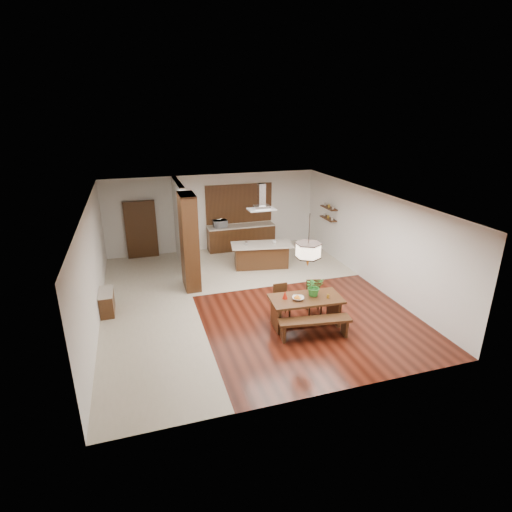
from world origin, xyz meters
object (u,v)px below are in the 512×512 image
object	(u,v)px
hallway_console	(107,302)
dining_chair_right	(314,297)
dining_table	(306,305)
island_cup	(274,242)
dining_bench	(314,328)
range_hood	(262,197)
microwave	(220,224)
fruit_bowl	(298,298)
foliage_plant	(314,286)
dining_chair_left	(282,301)
pendant_lantern	(309,240)
kitchen_island	(261,255)

from	to	relation	value
hallway_console	dining_chair_right	world-z (taller)	dining_chair_right
dining_table	island_cup	world-z (taller)	island_cup
dining_bench	dining_chair_right	bearing A→B (deg)	65.33
dining_chair_right	range_hood	distance (m)	4.09
microwave	fruit_bowl	bearing A→B (deg)	-89.56
foliage_plant	dining_chair_left	bearing A→B (deg)	141.86
pendant_lantern	foliage_plant	distance (m)	1.28
hallway_console	kitchen_island	size ratio (longest dim) A/B	0.40
foliage_plant	fruit_bowl	distance (m)	0.53
foliage_plant	kitchen_island	world-z (taller)	foliage_plant
dining_chair_right	range_hood	world-z (taller)	range_hood
dining_table	range_hood	world-z (taller)	range_hood
dining_table	dining_chair_right	xyz separation A→B (m)	(0.48, 0.51, -0.10)
dining_table	island_cup	distance (m)	4.02
kitchen_island	dining_chair_left	bearing A→B (deg)	-89.45
fruit_bowl	kitchen_island	xyz separation A→B (m)	(0.38, 4.09, -0.34)
hallway_console	kitchen_island	world-z (taller)	kitchen_island
foliage_plant	microwave	size ratio (longest dim) A/B	1.00
dining_bench	microwave	xyz separation A→B (m)	(-0.78, 6.75, 0.84)
foliage_plant	dining_bench	bearing A→B (deg)	-112.17
hallway_console	pendant_lantern	size ratio (longest dim) A/B	0.67
foliage_plant	microwave	distance (m)	6.13
dining_bench	island_cup	world-z (taller)	island_cup
dining_chair_right	fruit_bowl	world-z (taller)	dining_chair_right
pendant_lantern	microwave	xyz separation A→B (m)	(-0.82, 6.10, -1.16)
pendant_lantern	kitchen_island	xyz separation A→B (m)	(0.15, 4.05, -1.81)
dining_bench	kitchen_island	distance (m)	4.70
dining_table	foliage_plant	bearing A→B (deg)	15.31
dining_table	dining_chair_right	world-z (taller)	dining_chair_right
dining_chair_left	foliage_plant	world-z (taller)	foliage_plant
foliage_plant	island_cup	bearing A→B (deg)	85.00
foliage_plant	microwave	world-z (taller)	foliage_plant
fruit_bowl	range_hood	xyz separation A→B (m)	(0.38, 4.09, 1.69)
island_cup	dining_chair_right	bearing A→B (deg)	-91.65
dining_table	pendant_lantern	size ratio (longest dim) A/B	1.41
hallway_console	dining_chair_left	xyz separation A→B (m)	(4.41, -1.55, 0.12)
kitchen_island	range_hood	size ratio (longest dim) A/B	2.43
dining_bench	dining_chair_left	size ratio (longest dim) A/B	2.00
dining_table	dining_bench	world-z (taller)	dining_table
kitchen_island	hallway_console	bearing A→B (deg)	-149.19
dining_chair_right	island_cup	distance (m)	3.48
dining_bench	dining_chair_right	world-z (taller)	dining_chair_right
range_hood	dining_table	bearing A→B (deg)	-92.11
dining_table	kitchen_island	bearing A→B (deg)	87.89
dining_table	microwave	world-z (taller)	microwave
dining_bench	pendant_lantern	world-z (taller)	pendant_lantern
dining_chair_right	pendant_lantern	xyz separation A→B (m)	(-0.48, -0.51, 1.80)
hallway_console	dining_chair_right	xyz separation A→B (m)	(5.30, -1.62, 0.13)
hallway_console	island_cup	size ratio (longest dim) A/B	6.85
pendant_lantern	microwave	size ratio (longest dim) A/B	2.63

